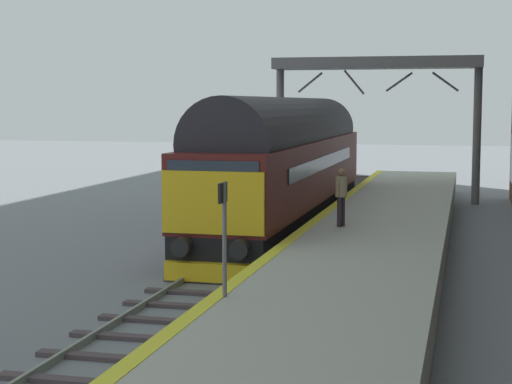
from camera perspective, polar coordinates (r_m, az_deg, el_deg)
ground_plane at (r=23.09m, az=-1.54°, el=-5.19°), size 140.00×140.00×0.00m
track_main at (r=23.07m, az=-1.54°, el=-5.05°), size 2.50×60.00×0.15m
station_platform at (r=22.31m, az=7.42°, el=-4.32°), size 4.00×44.00×1.01m
diesel_locomotive at (r=29.31m, az=2.02°, el=2.09°), size 2.74×17.78×4.68m
platform_number_sign at (r=15.15m, az=-2.19°, el=-2.01°), size 0.10×0.44×2.06m
waiting_passenger at (r=23.97m, az=5.77°, el=0.02°), size 0.44×0.48×1.64m
overhead_footbridge at (r=38.80m, az=8.14°, el=7.91°), size 9.30×2.00×6.53m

